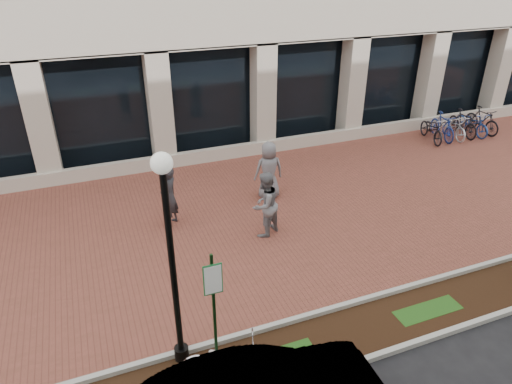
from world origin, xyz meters
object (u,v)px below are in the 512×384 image
object	(u,v)px
locked_bicycle	(228,358)
bike_rack_cluster	(457,125)
pedestrian_right	(269,170)
bollard	(440,133)
lamppost	(171,255)
parking_sign	(214,303)
pedestrian_mid	(265,205)
pedestrian_left	(169,196)

from	to	relation	value
locked_bicycle	bike_rack_cluster	bearing A→B (deg)	-39.79
pedestrian_right	bollard	world-z (taller)	pedestrian_right
bike_rack_cluster	lamppost	bearing A→B (deg)	-142.26
pedestrian_right	bike_rack_cluster	world-z (taller)	pedestrian_right
lamppost	locked_bicycle	world-z (taller)	lamppost
parking_sign	locked_bicycle	size ratio (longest dim) A/B	1.58
pedestrian_mid	bollard	world-z (taller)	pedestrian_mid
bike_rack_cluster	pedestrian_right	bearing A→B (deg)	-158.93
pedestrian_mid	lamppost	bearing A→B (deg)	18.30
parking_sign	pedestrian_right	world-z (taller)	parking_sign
locked_bicycle	bollard	size ratio (longest dim) A/B	1.95
pedestrian_right	bike_rack_cluster	bearing A→B (deg)	-162.57
parking_sign	bike_rack_cluster	world-z (taller)	parking_sign
locked_bicycle	pedestrian_left	distance (m)	5.83
parking_sign	lamppost	xyz separation A→B (m)	(-0.56, 0.58, 0.78)
pedestrian_right	bike_rack_cluster	xyz separation A→B (m)	(9.74, 2.15, -0.42)
parking_sign	lamppost	world-z (taller)	lamppost
pedestrian_left	pedestrian_mid	bearing A→B (deg)	102.96
parking_sign	pedestrian_right	xyz separation A→B (m)	(3.65, 6.19, -0.77)
lamppost	pedestrian_left	xyz separation A→B (m)	(0.87, 5.09, -1.57)
pedestrian_mid	bollard	xyz separation A→B (m)	(9.47, 3.77, -0.50)
lamppost	bike_rack_cluster	world-z (taller)	lamppost
pedestrian_right	bollard	bearing A→B (deg)	-163.38
parking_sign	pedestrian_left	distance (m)	5.73
pedestrian_mid	pedestrian_right	xyz separation A→B (m)	(0.97, 2.02, -0.00)
lamppost	pedestrian_mid	size ratio (longest dim) A/B	2.32
lamppost	parking_sign	bearing A→B (deg)	-45.75
parking_sign	lamppost	distance (m)	1.12
lamppost	bollard	bearing A→B (deg)	30.10
bollard	bike_rack_cluster	distance (m)	1.31
pedestrian_right	pedestrian_left	bearing A→B (deg)	14.00
pedestrian_left	bollard	bearing A→B (deg)	146.08
pedestrian_left	pedestrian_mid	world-z (taller)	pedestrian_mid
locked_bicycle	lamppost	bearing A→B (deg)	63.00
bollard	pedestrian_left	bearing A→B (deg)	-169.12
bike_rack_cluster	pedestrian_left	bearing A→B (deg)	-159.80
locked_bicycle	pedestrian_mid	world-z (taller)	pedestrian_mid
locked_bicycle	pedestrian_mid	distance (m)	5.02
pedestrian_mid	bike_rack_cluster	distance (m)	11.50
parking_sign	bollard	world-z (taller)	parking_sign
locked_bicycle	pedestrian_right	distance (m)	7.25
locked_bicycle	pedestrian_left	size ratio (longest dim) A/B	0.94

